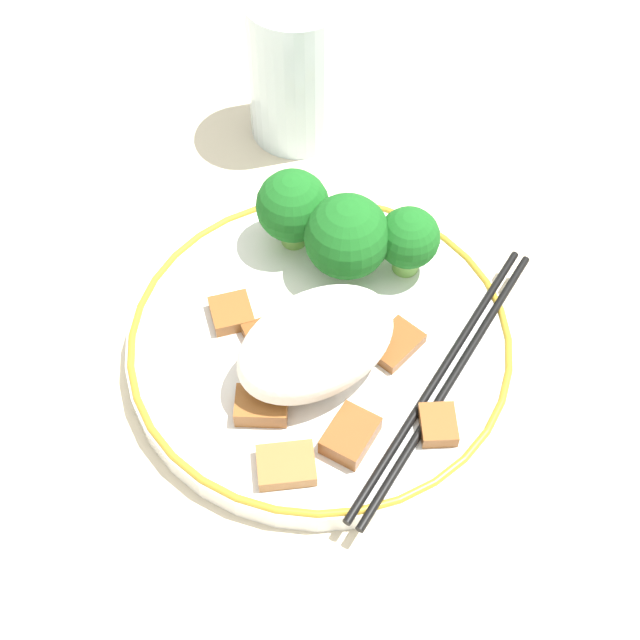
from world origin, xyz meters
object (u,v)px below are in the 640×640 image
broccoli_back_center (347,237)px  chopsticks (445,378)px  plate (320,344)px  broccoli_back_right (293,207)px  broccoli_back_left (408,239)px  drinking_glass (297,68)px

broccoli_back_center → chopsticks: 0.11m
plate → chopsticks: chopsticks is taller
broccoli_back_right → chopsticks: bearing=-83.1°
plate → broccoli_back_left: size_ratio=4.83×
broccoli_back_right → chopsticks: (0.02, -0.15, -0.03)m
broccoli_back_center → drinking_glass: (0.06, 0.16, 0.01)m
plate → chopsticks: 0.09m
plate → broccoli_back_right: bearing=69.3°
broccoli_back_center → broccoli_back_right: bearing=111.8°
broccoli_back_center → chopsticks: (0.00, -0.11, -0.03)m
plate → chopsticks: bearing=-55.4°
broccoli_back_left → drinking_glass: bearing=82.3°
plate → broccoli_back_right: (0.03, 0.08, 0.04)m
plate → drinking_glass: size_ratio=2.13×
broccoli_back_right → chopsticks: size_ratio=0.28×
plate → broccoli_back_right: broccoli_back_right is taller
broccoli_back_center → chopsticks: broccoli_back_center is taller
broccoli_back_center → chopsticks: bearing=-89.1°
broccoli_back_center → broccoli_back_right: size_ratio=1.03×
broccoli_back_left → broccoli_back_right: broccoli_back_right is taller
broccoli_back_right → drinking_glass: 0.14m
plate → broccoli_back_left: broccoli_back_left is taller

